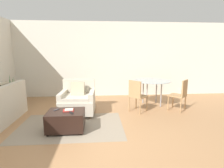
# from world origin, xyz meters

# --- Properties ---
(ground_plane) EXTENTS (20.00, 20.00, 0.00)m
(ground_plane) POSITION_xyz_m (0.00, 0.00, 0.00)
(ground_plane) COLOR #A3754C
(wall_back) EXTENTS (12.00, 0.06, 2.75)m
(wall_back) POSITION_xyz_m (0.00, 3.72, 1.38)
(wall_back) COLOR silver
(wall_back) RESTS_ON ground_plane
(area_rug) EXTENTS (2.33, 1.56, 0.01)m
(area_rug) POSITION_xyz_m (-0.62, 0.91, 0.00)
(area_rug) COLOR gray
(area_rug) RESTS_ON ground_plane
(armchair) EXTENTS (0.94, 0.90, 0.90)m
(armchair) POSITION_xyz_m (-0.56, 1.77, 0.35)
(armchair) COLOR beige
(armchair) RESTS_ON ground_plane
(ottoman) EXTENTS (0.76, 0.58, 0.43)m
(ottoman) POSITION_xyz_m (-0.68, 0.69, 0.23)
(ottoman) COLOR black
(ottoman) RESTS_ON ground_plane
(book_stack) EXTENTS (0.24, 0.18, 0.04)m
(book_stack) POSITION_xyz_m (-0.62, 0.72, 0.44)
(book_stack) COLOR #B72D28
(book_stack) RESTS_ON ottoman
(tv_remote_primary) EXTENTS (0.11, 0.14, 0.01)m
(tv_remote_primary) POSITION_xyz_m (-0.90, 0.80, 0.43)
(tv_remote_primary) COLOR #333338
(tv_remote_primary) RESTS_ON ottoman
(tv_remote_secondary) EXTENTS (0.11, 0.16, 0.01)m
(tv_remote_secondary) POSITION_xyz_m (-0.55, 0.58, 0.43)
(tv_remote_secondary) COLOR black
(tv_remote_secondary) RESTS_ON ottoman
(potted_plant) EXTENTS (0.35, 0.35, 1.02)m
(potted_plant) POSITION_xyz_m (-2.66, 2.64, 0.23)
(potted_plant) COLOR #333338
(potted_plant) RESTS_ON ground_plane
(dining_table) EXTENTS (1.13, 1.13, 0.78)m
(dining_table) POSITION_xyz_m (1.69, 2.37, 0.69)
(dining_table) COLOR #99A8AD
(dining_table) RESTS_ON ground_plane
(dining_chair_near_left) EXTENTS (0.59, 0.59, 0.90)m
(dining_chair_near_left) POSITION_xyz_m (1.06, 1.74, 0.52)
(dining_chair_near_left) COLOR tan
(dining_chair_near_left) RESTS_ON ground_plane
(dining_chair_near_right) EXTENTS (0.59, 0.59, 0.90)m
(dining_chair_near_right) POSITION_xyz_m (2.31, 1.74, 0.52)
(dining_chair_near_right) COLOR tan
(dining_chair_near_right) RESTS_ON ground_plane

